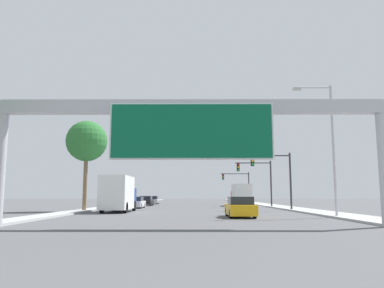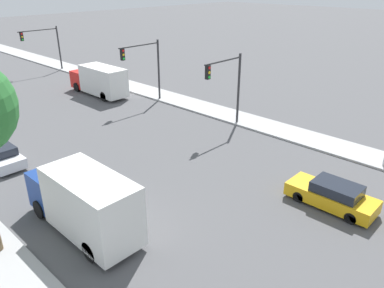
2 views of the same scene
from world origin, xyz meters
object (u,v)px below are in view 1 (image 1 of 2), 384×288
object	(u,v)px
car_mid_left	(153,200)
traffic_light_mid_block	(259,175)
truck_box_secondary	(241,195)
traffic_light_far_intersection	(239,182)
traffic_light_near_intersection	(277,171)
street_lamp_right	(328,139)
car_near_right	(146,201)
car_mid_right	(240,207)
palm_tree_background	(87,142)
sign_gantry	(192,126)
truck_box_primary	(119,194)
car_near_left	(136,203)

from	to	relation	value
car_mid_left	traffic_light_mid_block	world-z (taller)	traffic_light_mid_block
truck_box_secondary	traffic_light_far_intersection	distance (m)	14.41
traffic_light_near_intersection	traffic_light_mid_block	world-z (taller)	traffic_light_mid_block
car_mid_left	street_lamp_right	world-z (taller)	street_lamp_right
traffic_light_far_intersection	street_lamp_right	bearing A→B (deg)	-87.93
car_near_right	car_mid_left	bearing A→B (deg)	90.00
truck_box_secondary	traffic_light_mid_block	distance (m)	6.62
car_mid_right	traffic_light_far_intersection	xyz separation A→B (m)	(4.99, 41.63, 3.27)
traffic_light_far_intersection	car_near_right	bearing A→B (deg)	-139.71
car_mid_left	car_mid_right	bearing A→B (deg)	-74.67
car_mid_right	traffic_light_mid_block	distance (m)	22.52
traffic_light_near_intersection	truck_box_secondary	bearing A→B (deg)	96.62
car_mid_left	palm_tree_background	world-z (taller)	palm_tree_background
sign_gantry	car_mid_right	world-z (taller)	sign_gantry
car_near_right	car_mid_left	distance (m)	9.81
palm_tree_background	traffic_light_near_intersection	bearing A→B (deg)	6.44
traffic_light_near_intersection	street_lamp_right	bearing A→B (deg)	-84.49
sign_gantry	truck_box_primary	xyz separation A→B (m)	(-7.00, 16.31, -3.50)
sign_gantry	car_near_left	xyz separation A→B (m)	(-7.00, 27.07, -4.53)
truck_box_primary	traffic_light_far_intersection	xyz separation A→B (m)	(15.49, 33.80, 2.28)
car_near_right	truck_box_primary	distance (m)	20.69
car_near_left	street_lamp_right	size ratio (longest dim) A/B	0.49
truck_box_primary	traffic_light_far_intersection	bearing A→B (deg)	65.37
street_lamp_right	sign_gantry	bearing A→B (deg)	-141.50
car_mid_right	traffic_light_mid_block	bearing A→B (deg)	76.44
truck_box_secondary	palm_tree_background	bearing A→B (deg)	-134.36
car_mid_right	traffic_light_far_intersection	bearing A→B (deg)	83.16
traffic_light_far_intersection	car_near_left	bearing A→B (deg)	-123.93
car_near_left	traffic_light_mid_block	xyz separation A→B (m)	(15.72, 3.03, 3.48)
truck_box_primary	street_lamp_right	size ratio (longest dim) A/B	0.74
car_near_left	street_lamp_right	distance (m)	26.08
palm_tree_background	street_lamp_right	distance (m)	22.98
traffic_light_mid_block	street_lamp_right	size ratio (longest dim) A/B	0.63
car_near_right	car_mid_left	size ratio (longest dim) A/B	0.95
truck_box_primary	traffic_light_near_intersection	bearing A→B (deg)	13.48
truck_box_secondary	traffic_light_near_intersection	size ratio (longest dim) A/B	1.30
sign_gantry	traffic_light_far_intersection	size ratio (longest dim) A/B	3.54
truck_box_primary	car_mid_left	bearing A→B (deg)	90.00
truck_box_secondary	palm_tree_background	xyz separation A→B (m)	(-17.67, -18.07, 5.33)
car_mid_right	truck_box_primary	size ratio (longest dim) A/B	0.66
traffic_light_far_intersection	car_mid_right	bearing A→B (deg)	-96.84
sign_gantry	traffic_light_mid_block	distance (m)	31.36
truck_box_secondary	car_mid_right	bearing A→B (deg)	-97.25
car_mid_left	traffic_light_mid_block	xyz separation A→B (m)	(15.72, -16.67, 3.47)
car_mid_right	traffic_light_far_intersection	world-z (taller)	traffic_light_far_intersection
traffic_light_mid_block	street_lamp_right	world-z (taller)	street_lamp_right
car_mid_left	traffic_light_near_intersection	xyz separation A→B (m)	(15.84, -26.67, 3.40)
palm_tree_background	street_lamp_right	bearing A→B (deg)	-25.67
traffic_light_near_intersection	car_mid_right	bearing A→B (deg)	-114.67
palm_tree_background	traffic_light_mid_block	bearing A→B (deg)	32.18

